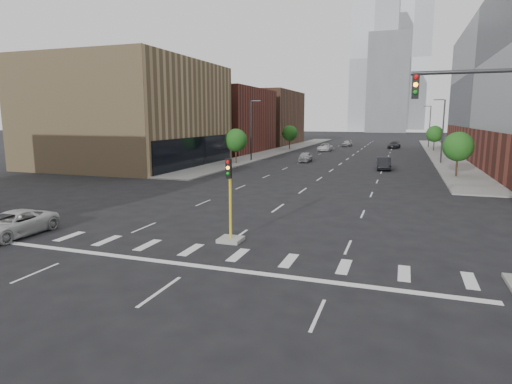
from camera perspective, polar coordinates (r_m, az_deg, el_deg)
The scene contains 23 objects.
ground at distance 15.40m, azimuth -16.71°, elevation -15.31°, with size 400.00×400.00×0.00m, color black.
sidewalk_left_far at distance 88.59m, azimuth 3.69°, elevation 5.68°, with size 5.00×92.00×0.15m, color gray.
sidewalk_right_far at distance 85.70m, azimuth 23.48°, elevation 4.75°, with size 5.00×92.00×0.15m, color gray.
building_left_mid at distance 62.53m, azimuth -16.25°, elevation 9.95°, with size 20.00×24.00×14.00m, color tan.
building_left_far_a at distance 85.14m, azimuth -5.99°, elevation 9.47°, with size 20.00×22.00×12.00m, color brown.
building_left_far_b at distance 109.27m, azimuth -0.15°, elevation 9.85°, with size 20.00×24.00×13.00m, color brown.
tower_left at distance 233.54m, azimuth 15.51°, elevation 16.50°, with size 22.00×22.00×70.00m, color #B2B7BC.
tower_right at distance 273.28m, azimuth 20.05°, elevation 16.30°, with size 20.00×20.00×80.00m, color #B2B7BC.
tower_mid at distance 211.95m, azimuth 17.20°, elevation 13.60°, with size 18.00×18.00×44.00m, color slate.
median_traffic_signal at distance 22.52m, azimuth -3.45°, elevation -4.24°, with size 1.20×1.20×4.40m.
streetlight_right_a at distance 66.41m, azimuth 23.59°, elevation 7.78°, with size 1.60×0.22×9.07m.
streetlight_right_b at distance 101.34m, azimuth 22.11°, elevation 8.30°, with size 1.60×0.22×9.07m.
streetlight_left at distance 64.99m, azimuth -0.58°, elevation 8.56°, with size 1.60×0.22×9.07m.
tree_left_near at distance 60.58m, azimuth -2.71°, elevation 6.93°, with size 3.20×3.20×4.85m.
tree_left_far at distance 89.12m, azimuth 4.51°, elevation 7.83°, with size 3.20×3.20×4.85m.
tree_right_near at distance 51.60m, azimuth 25.36°, elevation 5.50°, with size 3.20×3.20×4.85m.
tree_right_far at distance 91.43m, azimuth 22.72°, elevation 7.16°, with size 3.20×3.20×4.85m.
car_near_left at distance 64.28m, azimuth 6.56°, elevation 4.66°, with size 1.73×4.30×1.46m, color #9D9DA1.
car_mid_right at distance 56.45m, azimuth 16.67°, elevation 3.65°, with size 1.64×4.71×1.55m, color black.
car_far_left at distance 86.07m, azimuth 9.19°, elevation 5.88°, with size 2.38×5.16×1.43m, color silver.
car_deep_right at distance 97.15m, azimuth 17.94°, elevation 5.98°, with size 2.06×5.06×1.47m, color black.
car_distant at distance 101.43m, azimuth 12.06°, elevation 6.36°, with size 1.66×4.12×1.40m, color #A3A3A7.
parked_minivan at distance 27.06m, azimuth -29.69°, elevation -3.75°, with size 2.29×4.98×1.38m, color #BCBCBC.
Camera 1 is at (8.38, -11.21, 6.43)m, focal length 30.00 mm.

